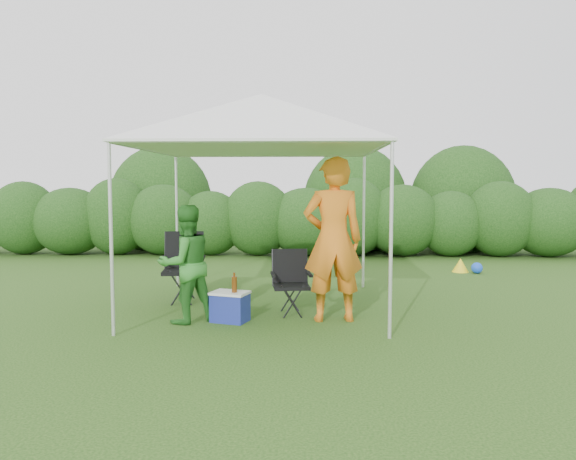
{
  "coord_description": "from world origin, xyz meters",
  "views": [
    {
      "loc": [
        0.64,
        -6.94,
        1.65
      ],
      "look_at": [
        0.36,
        0.4,
        1.05
      ],
      "focal_mm": 35.0,
      "sensor_mm": 36.0,
      "label": 1
    }
  ],
  "objects_px": {
    "chair_right": "(291,277)",
    "chair_left": "(183,262)",
    "woman": "(186,264)",
    "cooler": "(230,306)",
    "canopy": "(261,122)",
    "man": "(333,240)"
  },
  "relations": [
    {
      "from": "chair_right",
      "to": "chair_left",
      "type": "height_order",
      "value": "chair_left"
    },
    {
      "from": "woman",
      "to": "cooler",
      "type": "xyz_separation_m",
      "value": [
        0.52,
        0.05,
        -0.52
      ]
    },
    {
      "from": "canopy",
      "to": "chair_right",
      "type": "relative_size",
      "value": 3.81
    },
    {
      "from": "chair_right",
      "to": "canopy",
      "type": "bearing_deg",
      "value": 131.51
    },
    {
      "from": "chair_left",
      "to": "man",
      "type": "bearing_deg",
      "value": -34.7
    },
    {
      "from": "chair_left",
      "to": "woman",
      "type": "bearing_deg",
      "value": -82.58
    },
    {
      "from": "chair_right",
      "to": "chair_left",
      "type": "distance_m",
      "value": 1.71
    },
    {
      "from": "chair_right",
      "to": "man",
      "type": "height_order",
      "value": "man"
    },
    {
      "from": "chair_left",
      "to": "cooler",
      "type": "xyz_separation_m",
      "value": [
        0.83,
        -1.19,
        -0.37
      ]
    },
    {
      "from": "man",
      "to": "canopy",
      "type": "bearing_deg",
      "value": -45.19
    },
    {
      "from": "chair_right",
      "to": "man",
      "type": "relative_size",
      "value": 0.41
    },
    {
      "from": "man",
      "to": "woman",
      "type": "distance_m",
      "value": 1.78
    },
    {
      "from": "chair_right",
      "to": "cooler",
      "type": "bearing_deg",
      "value": -153.75
    },
    {
      "from": "chair_left",
      "to": "cooler",
      "type": "distance_m",
      "value": 1.5
    },
    {
      "from": "cooler",
      "to": "chair_right",
      "type": "bearing_deg",
      "value": 51.12
    },
    {
      "from": "canopy",
      "to": "man",
      "type": "xyz_separation_m",
      "value": [
        0.92,
        -0.72,
        -1.47
      ]
    },
    {
      "from": "man",
      "to": "chair_left",
      "type": "bearing_deg",
      "value": -34.94
    },
    {
      "from": "chair_left",
      "to": "cooler",
      "type": "height_order",
      "value": "chair_left"
    },
    {
      "from": "woman",
      "to": "cooler",
      "type": "distance_m",
      "value": 0.73
    },
    {
      "from": "man",
      "to": "woman",
      "type": "xyz_separation_m",
      "value": [
        -1.75,
        -0.15,
        -0.28
      ]
    },
    {
      "from": "chair_left",
      "to": "woman",
      "type": "relative_size",
      "value": 0.69
    },
    {
      "from": "man",
      "to": "woman",
      "type": "bearing_deg",
      "value": -2.13
    }
  ]
}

